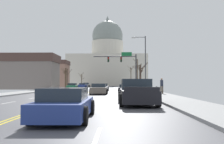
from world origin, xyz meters
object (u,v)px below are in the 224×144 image
sedan_near_01 (125,88)px  pickup_truck_near_04 (137,93)px  street_lamp_right (144,59)px  sedan_near_02 (99,89)px  signal_gantry (124,63)px  sedan_oncoming_00 (72,86)px  pedestrian_01 (147,86)px  sedan_oncoming_02 (86,85)px  bicycle_parked (156,90)px  sedan_near_03 (132,91)px  pedestrian_00 (162,85)px  sedan_oncoming_01 (83,85)px  sedan_near_05 (65,104)px  sedan_near_00 (103,87)px

sedan_near_01 → pickup_truck_near_04: bearing=-89.9°
street_lamp_right → sedan_near_02: street_lamp_right is taller
signal_gantry → sedan_oncoming_00: size_ratio=1.72×
sedan_oncoming_00 → pedestrian_01: (13.06, -23.35, 0.42)m
signal_gantry → street_lamp_right: size_ratio=0.99×
sedan_near_01 → pedestrian_01: pedestrian_01 is taller
signal_gantry → sedan_near_01: size_ratio=1.78×
sedan_oncoming_02 → bicycle_parked: sedan_oncoming_02 is taller
sedan_near_03 → pedestrian_00: pedestrian_00 is taller
pedestrian_00 → sedan_oncoming_00: bearing=120.7°
sedan_oncoming_01 → pedestrian_01: size_ratio=2.95×
sedan_near_01 → sedan_oncoming_02: (-10.49, 39.20, 0.07)m
sedan_near_05 → sedan_near_00: bearing=90.5°
pickup_truck_near_04 → sedan_near_05: bearing=-116.9°
pickup_truck_near_04 → bicycle_parked: bearing=75.9°
signal_gantry → sedan_oncoming_01: size_ratio=1.69×
sedan_oncoming_00 → pickup_truck_near_04: bearing=-73.7°
sedan_near_02 → bicycle_parked: size_ratio=2.56×
sedan_near_01 → sedan_oncoming_00: size_ratio=0.97×
sedan_near_03 → sedan_oncoming_02: size_ratio=1.07×
pedestrian_00 → pedestrian_01: bearing=142.6°
signal_gantry → sedan_oncoming_00: 13.90m
pedestrian_00 → sedan_oncoming_02: bearing=107.1°
sedan_near_02 → sedan_oncoming_00: size_ratio=0.99×
pickup_truck_near_04 → pedestrian_00: (3.84, 12.32, 0.40)m
pickup_truck_near_04 → sedan_oncoming_00: 38.37m
sedan_near_01 → pedestrian_01: 6.90m
sedan_oncoming_01 → signal_gantry: bearing=-63.9°
sedan_oncoming_02 → signal_gantry: bearing=-70.5°
sedan_near_01 → pickup_truck_near_04: pickup_truck_near_04 is taller
sedan_oncoming_01 → sedan_oncoming_02: sedan_oncoming_02 is taller
sedan_oncoming_01 → sedan_near_03: bearing=-76.5°
signal_gantry → pedestrian_01: (2.25, -15.79, -3.97)m
sedan_oncoming_01 → pickup_truck_near_04: bearing=-78.4°
sedan_near_01 → signal_gantry: bearing=89.3°
sedan_near_00 → pickup_truck_near_04: pickup_truck_near_04 is taller
sedan_oncoming_00 → pedestrian_00: (14.58, -24.52, 0.53)m
bicycle_parked → sedan_near_05: bearing=-108.4°
sedan_oncoming_01 → pedestrian_01: (12.75, -37.20, 0.43)m
pickup_truck_near_04 → sedan_near_05: size_ratio=1.20×
sedan_near_00 → bicycle_parked: 13.94m
signal_gantry → sedan_near_00: (-3.63, -3.50, -4.41)m
sedan_near_03 → sedan_near_05: bearing=-104.3°
sedan_near_02 → pedestrian_00: pedestrian_00 is taller
signal_gantry → sedan_near_00: signal_gantry is taller
sedan_near_01 → sedan_near_05: sedan_near_05 is taller
sedan_near_02 → sedan_near_05: sedan_near_02 is taller
signal_gantry → pickup_truck_near_04: 29.58m
pedestrian_00 → sedan_oncoming_01: bearing=110.4°
signal_gantry → sedan_oncoming_02: bearing=109.5°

